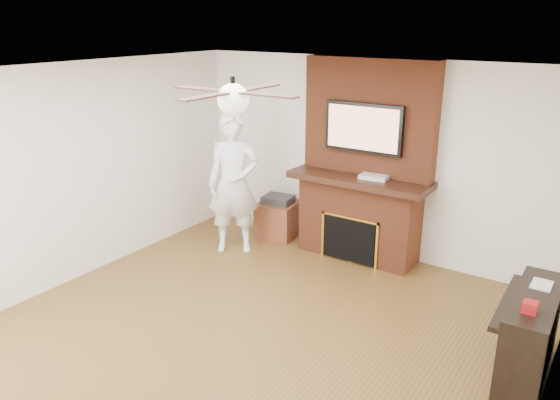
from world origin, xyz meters
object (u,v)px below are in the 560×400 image
Objects in this scene: fireplace at (362,181)px; side_table at (278,218)px; piano at (530,333)px; person at (234,184)px.

fireplace is 1.43m from side_table.
side_table is 0.50× the size of piano.
fireplace is 2.83m from piano.
person reaches higher than piano.
person is (-1.45, -0.77, -0.08)m from fireplace.
piano is (3.76, -0.74, -0.50)m from person.
side_table is at bearing -176.89° from fireplace.
fireplace is 1.37× the size of person.
person reaches higher than side_table.
fireplace is 2.12× the size of piano.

